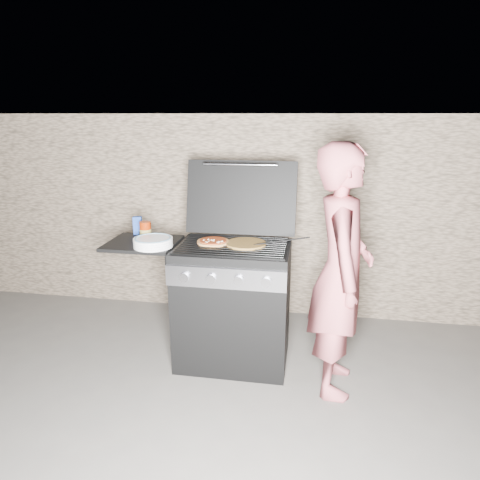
% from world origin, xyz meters
% --- Properties ---
extents(ground, '(50.00, 50.00, 0.00)m').
position_xyz_m(ground, '(0.00, 0.00, 0.00)').
color(ground, '#514D48').
extents(stone_wall, '(8.00, 0.35, 1.80)m').
position_xyz_m(stone_wall, '(0.00, 1.05, 0.90)').
color(stone_wall, gray).
rests_on(stone_wall, ground).
extents(gas_grill, '(1.34, 0.79, 0.91)m').
position_xyz_m(gas_grill, '(-0.25, 0.00, 0.46)').
color(gas_grill, black).
rests_on(gas_grill, ground).
extents(pizza_topped, '(0.30, 0.30, 0.03)m').
position_xyz_m(pizza_topped, '(-0.15, 0.02, 0.92)').
color(pizza_topped, '#E0A376').
rests_on(pizza_topped, gas_grill).
extents(pizza_plain, '(0.37, 0.37, 0.02)m').
position_xyz_m(pizza_plain, '(0.09, 0.02, 0.92)').
color(pizza_plain, gold).
rests_on(pizza_plain, gas_grill).
extents(sauce_jar, '(0.10, 0.10, 0.13)m').
position_xyz_m(sauce_jar, '(-0.68, 0.08, 0.97)').
color(sauce_jar, maroon).
rests_on(sauce_jar, gas_grill).
extents(blue_carton, '(0.07, 0.05, 0.14)m').
position_xyz_m(blue_carton, '(-0.78, 0.19, 0.97)').
color(blue_carton, '#1A3B96').
rests_on(blue_carton, gas_grill).
extents(plate_stack, '(0.36, 0.36, 0.06)m').
position_xyz_m(plate_stack, '(-0.55, -0.10, 0.93)').
color(plate_stack, white).
rests_on(plate_stack, gas_grill).
extents(person, '(0.41, 0.61, 1.64)m').
position_xyz_m(person, '(0.74, -0.19, 0.82)').
color(person, '#B25259').
rests_on(person, ground).
extents(tongs, '(0.39, 0.03, 0.08)m').
position_xyz_m(tongs, '(0.34, 0.00, 0.95)').
color(tongs, black).
rests_on(tongs, gas_grill).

